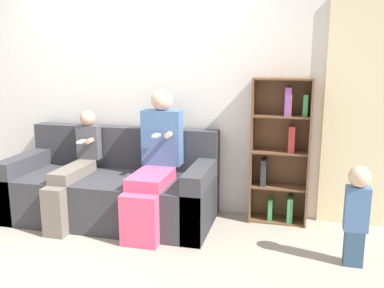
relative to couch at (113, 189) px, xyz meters
name	(u,v)px	position (x,y,z in m)	size (l,w,h in m)	color
ground_plane	(96,241)	(0.08, -0.55, -0.31)	(14.00, 14.00, 0.00)	#9E9384
back_wall	(135,91)	(0.08, 0.49, 0.97)	(10.00, 0.06, 2.55)	silver
curtain_panel	(358,115)	(2.37, 0.44, 0.79)	(0.63, 0.04, 2.20)	beige
couch	(113,189)	(0.00, 0.00, 0.00)	(2.08, 0.91, 0.91)	#38383D
adult_seated	(155,158)	(0.50, -0.10, 0.38)	(0.39, 0.85, 1.34)	#DB4C75
child_seated	(74,169)	(-0.33, -0.17, 0.24)	(0.24, 0.86, 1.09)	#70665B
toddler_standing	(357,210)	(2.29, -0.46, 0.16)	(0.18, 0.17, 0.82)	#335170
bookshelf	(281,151)	(1.67, 0.35, 0.42)	(0.56, 0.26, 1.45)	brown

